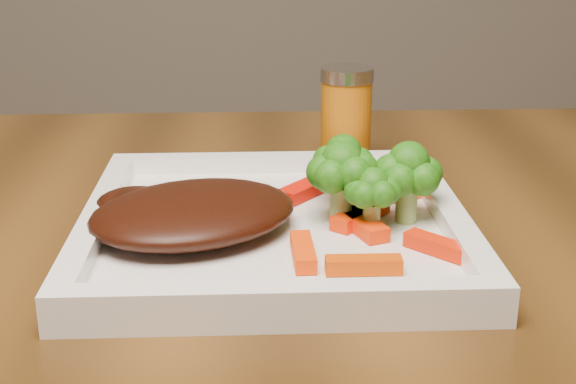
{
  "coord_description": "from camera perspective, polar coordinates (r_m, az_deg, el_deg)",
  "views": [
    {
      "loc": [
        -0.08,
        -0.65,
        0.98
      ],
      "look_at": [
        -0.06,
        -0.12,
        0.79
      ],
      "focal_mm": 50.0,
      "sensor_mm": 36.0,
      "label": 1
    }
  ],
  "objects": [
    {
      "name": "carrot_3",
      "position": [
        0.63,
        8.26,
        0.03
      ],
      "size": [
        0.06,
        0.04,
        0.01
      ],
      "primitive_type": "cube",
      "rotation": [
        0.0,
        0.0,
        0.43
      ],
      "color": "#FF4204",
      "rests_on": "plate"
    },
    {
      "name": "carrot_2",
      "position": [
        0.52,
        1.08,
        -4.27
      ],
      "size": [
        0.01,
        0.05,
        0.01
      ],
      "primitive_type": "cube",
      "rotation": [
        0.0,
        0.0,
        1.6
      ],
      "color": "#FF3D04",
      "rests_on": "plate"
    },
    {
      "name": "broccoli_3",
      "position": [
        0.57,
        3.83,
        0.73
      ],
      "size": [
        0.06,
        0.06,
        0.06
      ],
      "primitive_type": null,
      "rotation": [
        0.0,
        0.0,
        0.09
      ],
      "color": "#196010",
      "rests_on": "plate"
    },
    {
      "name": "carrot_6",
      "position": [
        0.58,
        5.18,
        -1.61
      ],
      "size": [
        0.05,
        0.05,
        0.01
      ],
      "primitive_type": "cube",
      "rotation": [
        0.0,
        0.0,
        0.86
      ],
      "color": "#FC2F04",
      "rests_on": "plate"
    },
    {
      "name": "carrot_1",
      "position": [
        0.54,
        10.67,
        -3.81
      ],
      "size": [
        0.04,
        0.04,
        0.01
      ],
      "primitive_type": "cube",
      "rotation": [
        0.0,
        0.0,
        -0.8
      ],
      "color": "red",
      "rests_on": "plate"
    },
    {
      "name": "carrot_0",
      "position": [
        0.5,
        5.4,
        -5.19
      ],
      "size": [
        0.05,
        0.01,
        0.01
      ],
      "primitive_type": "cube",
      "rotation": [
        0.0,
        0.0,
        -0.01
      ],
      "color": "#D64303",
      "rests_on": "plate"
    },
    {
      "name": "carrot_5",
      "position": [
        0.57,
        5.09,
        -2.13
      ],
      "size": [
        0.04,
        0.06,
        0.01
      ],
      "primitive_type": "cube",
      "rotation": [
        0.0,
        0.0,
        -1.21
      ],
      "color": "#FF3304",
      "rests_on": "plate"
    },
    {
      "name": "broccoli_1",
      "position": [
        0.58,
        8.51,
        0.91
      ],
      "size": [
        0.07,
        0.07,
        0.06
      ],
      "primitive_type": null,
      "rotation": [
        0.0,
        0.0,
        0.4
      ],
      "color": "#2D6F12",
      "rests_on": "plate"
    },
    {
      "name": "plate",
      "position": [
        0.58,
        -0.99,
        -2.9
      ],
      "size": [
        0.27,
        0.27,
        0.01
      ],
      "primitive_type": "cube",
      "color": "white",
      "rests_on": "dining_table"
    },
    {
      "name": "carrot_4",
      "position": [
        0.64,
        1.53,
        0.33
      ],
      "size": [
        0.05,
        0.06,
        0.01
      ],
      "primitive_type": "cube",
      "rotation": [
        0.0,
        0.0,
        0.87
      ],
      "color": "red",
      "rests_on": "plate"
    },
    {
      "name": "steak",
      "position": [
        0.56,
        -6.73,
        -1.47
      ],
      "size": [
        0.18,
        0.17,
        0.03
      ],
      "primitive_type": "ellipsoid",
      "rotation": [
        0.0,
        0.0,
        0.45
      ],
      "color": "#331107",
      "rests_on": "plate"
    },
    {
      "name": "spice_shaker",
      "position": [
        0.74,
        4.14,
        5.3
      ],
      "size": [
        0.05,
        0.05,
        0.09
      ],
      "primitive_type": "cylinder",
      "rotation": [
        0.0,
        0.0,
        -0.13
      ],
      "color": "#B6600A",
      "rests_on": "dining_table"
    },
    {
      "name": "broccoli_2",
      "position": [
        0.56,
        6.02,
        -0.02
      ],
      "size": [
        0.05,
        0.05,
        0.06
      ],
      "primitive_type": null,
      "rotation": [
        0.0,
        0.0,
        0.13
      ],
      "color": "#226F12",
      "rests_on": "plate"
    },
    {
      "name": "broccoli_0",
      "position": [
        0.61,
        3.95,
        2.3
      ],
      "size": [
        0.06,
        0.06,
        0.07
      ],
      "primitive_type": null,
      "rotation": [
        0.0,
        0.0,
        0.14
      ],
      "color": "#1C6A11",
      "rests_on": "plate"
    }
  ]
}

